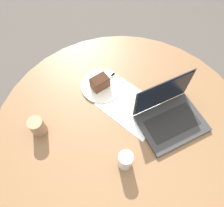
% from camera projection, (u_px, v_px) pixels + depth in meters
% --- Properties ---
extents(ground_plane, '(12.00, 12.00, 0.00)m').
position_uv_depth(ground_plane, '(119.00, 167.00, 1.69)').
color(ground_plane, '#4C4742').
extents(dining_table, '(1.29, 1.29, 0.73)m').
position_uv_depth(dining_table, '(122.00, 141.00, 1.19)').
color(dining_table, brown).
rests_on(dining_table, ground_plane).
extents(paper_document, '(0.37, 0.31, 0.00)m').
position_uv_depth(paper_document, '(131.00, 107.00, 1.13)').
color(paper_document, white).
rests_on(paper_document, dining_table).
extents(plate, '(0.22, 0.22, 0.01)m').
position_uv_depth(plate, '(101.00, 86.00, 1.18)').
color(plate, silver).
rests_on(plate, dining_table).
extents(cake_slice, '(0.10, 0.11, 0.07)m').
position_uv_depth(cake_slice, '(100.00, 82.00, 1.15)').
color(cake_slice, brown).
rests_on(cake_slice, plate).
extents(fork, '(0.08, 0.17, 0.00)m').
position_uv_depth(fork, '(106.00, 80.00, 1.19)').
color(fork, silver).
rests_on(fork, plate).
extents(coffee_glass, '(0.07, 0.07, 0.10)m').
position_uv_depth(coffee_glass, '(38.00, 127.00, 1.02)').
color(coffee_glass, '#997556').
rests_on(coffee_glass, dining_table).
extents(water_glass, '(0.06, 0.06, 0.11)m').
position_uv_depth(water_glass, '(125.00, 160.00, 0.94)').
color(water_glass, silver).
rests_on(water_glass, dining_table).
extents(laptop, '(0.38, 0.39, 0.22)m').
position_uv_depth(laptop, '(170.00, 116.00, 1.06)').
color(laptop, '#2D2D2D').
rests_on(laptop, dining_table).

